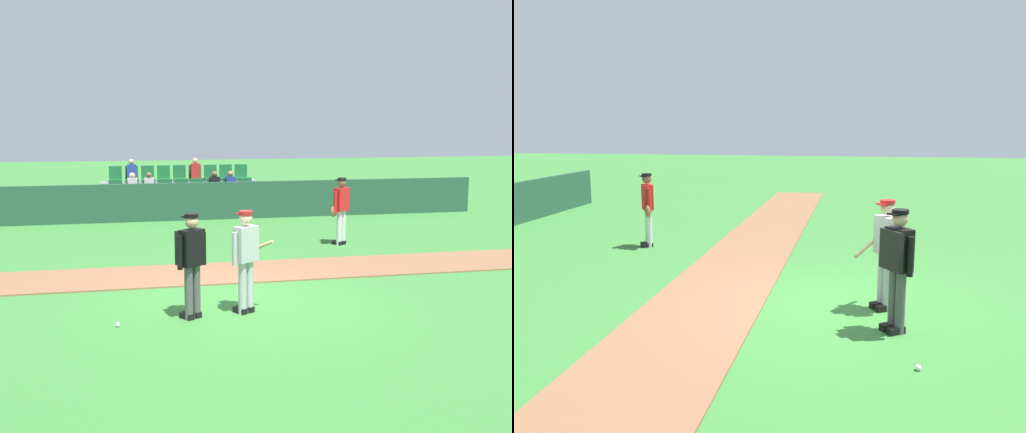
% 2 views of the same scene
% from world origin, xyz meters
% --- Properties ---
extents(ground_plane, '(80.00, 80.00, 0.00)m').
position_xyz_m(ground_plane, '(0.00, 0.00, 0.00)').
color(ground_plane, '#387A33').
extents(infield_dirt_path, '(28.00, 1.91, 0.03)m').
position_xyz_m(infield_dirt_path, '(0.00, 2.23, 0.01)').
color(infield_dirt_path, brown).
rests_on(infield_dirt_path, ground).
extents(dugout_fence, '(20.00, 0.16, 1.22)m').
position_xyz_m(dugout_fence, '(0.00, 9.67, 0.61)').
color(dugout_fence, '#234C38').
rests_on(dugout_fence, ground).
extents(stadium_bleachers, '(5.55, 2.10, 1.90)m').
position_xyz_m(stadium_bleachers, '(-0.01, 11.12, 0.51)').
color(stadium_bleachers, slate).
rests_on(stadium_bleachers, ground).
extents(batter_grey_jersey, '(0.74, 0.70, 1.76)m').
position_xyz_m(batter_grey_jersey, '(0.01, -0.63, 0.97)').
color(batter_grey_jersey, '#B2B2B2').
rests_on(batter_grey_jersey, ground).
extents(umpire_home_plate, '(0.53, 0.47, 1.76)m').
position_xyz_m(umpire_home_plate, '(-0.93, -0.75, 1.00)').
color(umpire_home_plate, '#4C4C4C').
rests_on(umpire_home_plate, ground).
extents(runner_red_jersey, '(0.63, 0.44, 1.76)m').
position_xyz_m(runner_red_jersey, '(3.57, 4.74, 0.96)').
color(runner_red_jersey, silver).
rests_on(runner_red_jersey, ground).
extents(baseball, '(0.07, 0.07, 0.07)m').
position_xyz_m(baseball, '(-2.13, -0.96, 0.04)').
color(baseball, white).
rests_on(baseball, ground).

